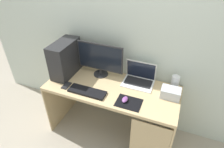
{
  "coord_description": "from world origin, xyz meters",
  "views": [
    {
      "loc": [
        0.64,
        -1.6,
        2.1
      ],
      "look_at": [
        0.0,
        0.0,
        0.92
      ],
      "focal_mm": 31.11,
      "sensor_mm": 36.0,
      "label": 1
    }
  ],
  "objects_px": {
    "speaker": "(175,83)",
    "cell_phone": "(66,86)",
    "mouse_left": "(125,99)",
    "monitor": "(100,59)",
    "projector": "(171,93)",
    "pc_tower": "(65,59)",
    "keyboard": "(87,92)",
    "laptop": "(139,79)"
  },
  "relations": [
    {
      "from": "pc_tower",
      "to": "cell_phone",
      "type": "distance_m",
      "value": 0.33
    },
    {
      "from": "projector",
      "to": "speaker",
      "type": "bearing_deg",
      "value": 82.87
    },
    {
      "from": "mouse_left",
      "to": "cell_phone",
      "type": "bearing_deg",
      "value": -179.55
    },
    {
      "from": "monitor",
      "to": "cell_phone",
      "type": "relative_size",
      "value": 4.35
    },
    {
      "from": "keyboard",
      "to": "mouse_left",
      "type": "bearing_deg",
      "value": 2.68
    },
    {
      "from": "pc_tower",
      "to": "projector",
      "type": "distance_m",
      "value": 1.26
    },
    {
      "from": "speaker",
      "to": "mouse_left",
      "type": "height_order",
      "value": "speaker"
    },
    {
      "from": "monitor",
      "to": "keyboard",
      "type": "height_order",
      "value": "monitor"
    },
    {
      "from": "laptop",
      "to": "mouse_left",
      "type": "relative_size",
      "value": 3.66
    },
    {
      "from": "laptop",
      "to": "mouse_left",
      "type": "xyz_separation_m",
      "value": [
        -0.05,
        -0.37,
        -0.03
      ]
    },
    {
      "from": "monitor",
      "to": "laptop",
      "type": "relative_size",
      "value": 1.61
    },
    {
      "from": "cell_phone",
      "to": "pc_tower",
      "type": "bearing_deg",
      "value": 119.85
    },
    {
      "from": "laptop",
      "to": "speaker",
      "type": "xyz_separation_m",
      "value": [
        0.4,
        0.03,
        0.03
      ]
    },
    {
      "from": "cell_phone",
      "to": "mouse_left",
      "type": "bearing_deg",
      "value": 0.45
    },
    {
      "from": "mouse_left",
      "to": "monitor",
      "type": "bearing_deg",
      "value": 141.46
    },
    {
      "from": "laptop",
      "to": "speaker",
      "type": "height_order",
      "value": "laptop"
    },
    {
      "from": "speaker",
      "to": "cell_phone",
      "type": "relative_size",
      "value": 1.26
    },
    {
      "from": "monitor",
      "to": "projector",
      "type": "relative_size",
      "value": 2.83
    },
    {
      "from": "monitor",
      "to": "mouse_left",
      "type": "xyz_separation_m",
      "value": [
        0.43,
        -0.34,
        -0.2
      ]
    },
    {
      "from": "keyboard",
      "to": "mouse_left",
      "type": "distance_m",
      "value": 0.43
    },
    {
      "from": "mouse_left",
      "to": "cell_phone",
      "type": "xyz_separation_m",
      "value": [
        -0.7,
        -0.01,
        -0.02
      ]
    },
    {
      "from": "keyboard",
      "to": "projector",
      "type": "bearing_deg",
      "value": 17.06
    },
    {
      "from": "keyboard",
      "to": "monitor",
      "type": "bearing_deg",
      "value": 90.65
    },
    {
      "from": "keyboard",
      "to": "laptop",
      "type": "bearing_deg",
      "value": 39.57
    },
    {
      "from": "speaker",
      "to": "mouse_left",
      "type": "bearing_deg",
      "value": -137.82
    },
    {
      "from": "monitor",
      "to": "speaker",
      "type": "distance_m",
      "value": 0.89
    },
    {
      "from": "pc_tower",
      "to": "laptop",
      "type": "height_order",
      "value": "pc_tower"
    },
    {
      "from": "monitor",
      "to": "keyboard",
      "type": "bearing_deg",
      "value": -89.35
    },
    {
      "from": "speaker",
      "to": "cell_phone",
      "type": "height_order",
      "value": "speaker"
    },
    {
      "from": "cell_phone",
      "to": "keyboard",
      "type": "bearing_deg",
      "value": -3.02
    },
    {
      "from": "speaker",
      "to": "cell_phone",
      "type": "distance_m",
      "value": 1.22
    },
    {
      "from": "keyboard",
      "to": "cell_phone",
      "type": "height_order",
      "value": "keyboard"
    },
    {
      "from": "speaker",
      "to": "keyboard",
      "type": "height_order",
      "value": "speaker"
    },
    {
      "from": "speaker",
      "to": "keyboard",
      "type": "bearing_deg",
      "value": -154.18
    },
    {
      "from": "mouse_left",
      "to": "keyboard",
      "type": "bearing_deg",
      "value": -177.32
    },
    {
      "from": "pc_tower",
      "to": "speaker",
      "type": "height_order",
      "value": "pc_tower"
    },
    {
      "from": "pc_tower",
      "to": "monitor",
      "type": "relative_size",
      "value": 0.76
    },
    {
      "from": "monitor",
      "to": "mouse_left",
      "type": "height_order",
      "value": "monitor"
    },
    {
      "from": "projector",
      "to": "cell_phone",
      "type": "xyz_separation_m",
      "value": [
        -1.12,
        -0.25,
        -0.05
      ]
    },
    {
      "from": "pc_tower",
      "to": "keyboard",
      "type": "relative_size",
      "value": 1.03
    },
    {
      "from": "keyboard",
      "to": "pc_tower",
      "type": "bearing_deg",
      "value": 149.12
    },
    {
      "from": "speaker",
      "to": "monitor",
      "type": "bearing_deg",
      "value": -176.25
    }
  ]
}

